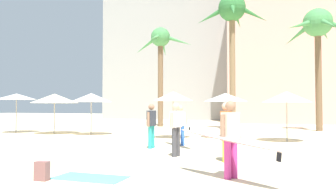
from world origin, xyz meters
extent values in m
cube|color=gray|center=(-8.97, 37.51, 12.19)|extent=(18.84, 9.01, 24.37)
cylinder|color=brown|center=(0.54, 17.61, 4.21)|extent=(0.40, 0.40, 8.43)
sphere|color=#2D6B33|center=(0.54, 17.61, 8.43)|extent=(1.88, 1.88, 1.88)
cone|color=#2D6B33|center=(1.93, 17.64, 7.87)|extent=(2.06, 0.46, 1.46)
cone|color=#2D6B33|center=(0.71, 19.06, 8.02)|extent=(0.66, 2.18, 1.20)
cone|color=#2D6B33|center=(-0.89, 17.53, 7.96)|extent=(2.13, 0.54, 1.31)
cone|color=#2D6B33|center=(0.80, 16.23, 7.90)|extent=(0.78, 2.11, 1.42)
cylinder|color=brown|center=(6.03, 18.55, 3.59)|extent=(0.41, 0.41, 7.18)
sphere|color=#428447|center=(6.03, 18.55, 7.18)|extent=(1.89, 1.89, 1.89)
cone|color=#428447|center=(6.57, 20.02, 6.82)|extent=(1.18, 2.32, 1.10)
cone|color=#428447|center=(4.83, 19.41, 6.62)|extent=(2.04, 1.63, 1.48)
cone|color=#428447|center=(4.91, 17.44, 6.85)|extent=(1.95, 1.92, 1.06)
cone|color=#428447|center=(6.46, 17.08, 6.73)|extent=(1.03, 2.30, 1.28)
cylinder|color=brown|center=(-5.57, 19.97, 3.64)|extent=(0.43, 0.43, 7.27)
sphere|color=#428447|center=(-5.57, 19.97, 7.27)|extent=(1.57, 1.57, 1.57)
cone|color=#428447|center=(-4.08, 20.09, 6.89)|extent=(2.32, 0.53, 1.09)
cone|color=#428447|center=(-5.78, 21.35, 6.69)|extent=(0.68, 2.20, 1.46)
cone|color=#428447|center=(-6.94, 20.25, 6.70)|extent=(2.21, 0.77, 1.44)
cone|color=#428447|center=(-5.50, 18.47, 6.93)|extent=(0.45, 2.33, 1.01)
cylinder|color=gray|center=(0.96, 11.75, 1.15)|extent=(0.06, 0.06, 2.30)
cone|color=white|center=(0.96, 11.75, 2.08)|extent=(2.24, 2.24, 0.43)
cylinder|color=gray|center=(-1.57, 10.87, 1.19)|extent=(0.06, 0.06, 2.38)
cone|color=beige|center=(-1.57, 10.87, 2.14)|extent=(2.05, 2.05, 0.48)
cylinder|color=gray|center=(-6.61, 11.28, 1.19)|extent=(0.06, 0.06, 2.37)
cone|color=white|center=(-6.61, 11.28, 2.12)|extent=(2.35, 2.35, 0.49)
cylinder|color=gray|center=(3.89, 11.01, 1.16)|extent=(0.06, 0.06, 2.31)
cone|color=beige|center=(3.89, 11.01, 2.06)|extent=(2.23, 2.23, 0.50)
cylinder|color=gray|center=(-11.84, 11.16, 1.20)|extent=(0.06, 0.06, 2.41)
cone|color=white|center=(-11.84, 11.16, 2.23)|extent=(2.37, 2.37, 0.35)
cylinder|color=gray|center=(-9.08, 11.23, 1.18)|extent=(0.06, 0.06, 2.37)
cone|color=beige|center=(-9.08, 11.23, 2.10)|extent=(2.76, 2.76, 0.55)
cube|color=#4CC6D6|center=(-0.51, 1.39, 0.01)|extent=(1.66, 0.84, 0.01)
cube|color=brown|center=(-1.36, 0.82, 0.21)|extent=(0.31, 0.19, 0.42)
cube|color=brown|center=(-1.36, 0.94, 0.13)|extent=(0.21, 0.07, 0.18)
cylinder|color=blue|center=(-0.40, 7.89, 0.42)|extent=(0.22, 0.22, 0.84)
cylinder|color=blue|center=(-0.24, 8.01, 0.42)|extent=(0.22, 0.22, 0.84)
cube|color=beige|center=(-0.32, 7.95, 1.12)|extent=(0.45, 0.41, 0.56)
sphere|color=#D1A889|center=(-0.32, 7.95, 1.54)|extent=(0.33, 0.33, 0.24)
cylinder|color=#D1A889|center=(-0.53, 7.80, 1.09)|extent=(0.14, 0.14, 0.53)
cylinder|color=#D1A889|center=(-0.12, 8.09, 1.09)|extent=(0.14, 0.14, 0.53)
ellipsoid|color=beige|center=(-0.32, 7.65, 0.90)|extent=(1.98, 2.25, 0.14)
ellipsoid|color=#23CECE|center=(-0.32, 7.65, 0.90)|extent=(2.01, 2.27, 0.11)
cube|color=black|center=(0.36, 6.84, 0.75)|extent=(0.08, 0.09, 0.18)
cylinder|color=#B7337F|center=(2.46, 2.27, 0.44)|extent=(0.22, 0.22, 0.88)
cylinder|color=#B7337F|center=(2.58, 2.43, 0.44)|extent=(0.22, 0.22, 0.88)
cube|color=beige|center=(2.52, 2.35, 1.18)|extent=(0.42, 0.45, 0.61)
sphere|color=#936B51|center=(2.52, 2.35, 1.63)|extent=(0.34, 0.34, 0.24)
cylinder|color=#936B51|center=(2.37, 2.15, 1.15)|extent=(0.14, 0.14, 0.58)
cylinder|color=#936B51|center=(2.67, 2.55, 1.15)|extent=(0.14, 0.14, 0.58)
ellipsoid|color=#B2B2B7|center=(2.52, 2.05, 0.90)|extent=(2.77, 1.88, 0.34)
ellipsoid|color=maroon|center=(2.52, 2.05, 0.90)|extent=(2.79, 1.90, 0.31)
cube|color=black|center=(3.55, 1.42, 0.67)|extent=(0.11, 0.07, 0.19)
cylinder|color=gold|center=(2.09, 4.68, 0.44)|extent=(0.18, 0.18, 0.89)
cylinder|color=gold|center=(2.06, 4.48, 0.44)|extent=(0.18, 0.18, 0.89)
cube|color=orange|center=(2.08, 4.58, 1.19)|extent=(0.28, 0.43, 0.59)
sphere|color=#D1A889|center=(2.08, 4.58, 1.62)|extent=(0.27, 0.27, 0.24)
cylinder|color=#D1A889|center=(2.12, 4.82, 1.15)|extent=(0.11, 0.11, 0.56)
cylinder|color=#D1A889|center=(2.04, 4.33, 1.15)|extent=(0.11, 0.11, 0.56)
cylinder|color=#3D3D42|center=(0.41, 5.17, 0.47)|extent=(0.20, 0.20, 0.95)
cylinder|color=#3D3D42|center=(0.36, 4.98, 0.47)|extent=(0.20, 0.20, 0.95)
cube|color=white|center=(0.38, 5.08, 1.21)|extent=(0.32, 0.44, 0.52)
sphere|color=#D1A889|center=(0.38, 5.08, 1.61)|extent=(0.29, 0.29, 0.24)
cylinder|color=#D1A889|center=(0.45, 5.32, 1.17)|extent=(0.12, 0.12, 0.50)
cylinder|color=#D1A889|center=(0.32, 4.84, 1.17)|extent=(0.12, 0.12, 0.50)
cylinder|color=teal|center=(-1.15, 6.66, 0.43)|extent=(0.18, 0.18, 0.87)
cylinder|color=teal|center=(-1.13, 6.85, 0.43)|extent=(0.18, 0.18, 0.87)
cube|color=#333842|center=(-1.14, 6.76, 1.17)|extent=(0.26, 0.42, 0.59)
sphere|color=#936B51|center=(-1.14, 6.76, 1.60)|extent=(0.26, 0.26, 0.24)
cylinder|color=#936B51|center=(-1.16, 6.51, 1.13)|extent=(0.11, 0.11, 0.56)
cylinder|color=#936B51|center=(-1.11, 7.00, 1.13)|extent=(0.11, 0.11, 0.56)
camera|label=1|loc=(3.58, -5.18, 1.62)|focal=35.35mm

